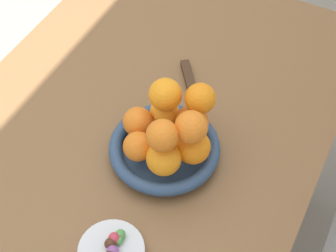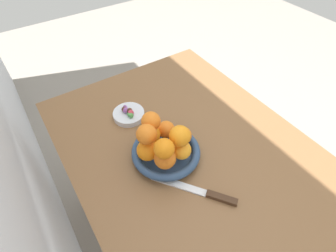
% 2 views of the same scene
% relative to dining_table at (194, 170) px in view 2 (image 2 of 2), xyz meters
% --- Properties ---
extents(ground_plane, '(6.00, 6.00, 0.00)m').
position_rel_dining_table_xyz_m(ground_plane, '(0.00, 0.00, -0.65)').
color(ground_plane, gray).
extents(dining_table, '(1.10, 0.76, 0.74)m').
position_rel_dining_table_xyz_m(dining_table, '(0.00, 0.00, 0.00)').
color(dining_table, brown).
rests_on(dining_table, ground_plane).
extents(fruit_bowl, '(0.22, 0.22, 0.04)m').
position_rel_dining_table_xyz_m(fruit_bowl, '(0.05, 0.09, 0.11)').
color(fruit_bowl, navy).
rests_on(fruit_bowl, dining_table).
extents(candy_dish, '(0.12, 0.12, 0.02)m').
position_rel_dining_table_xyz_m(candy_dish, '(0.28, 0.10, 0.10)').
color(candy_dish, silver).
rests_on(candy_dish, dining_table).
extents(orange_0, '(0.07, 0.07, 0.07)m').
position_rel_dining_table_xyz_m(orange_0, '(-0.00, 0.12, 0.16)').
color(orange_0, orange).
rests_on(orange_0, fruit_bowl).
extents(orange_1, '(0.06, 0.06, 0.06)m').
position_rel_dining_table_xyz_m(orange_1, '(-0.00, 0.06, 0.16)').
color(orange_1, orange).
rests_on(orange_1, fruit_bowl).
extents(orange_2, '(0.06, 0.06, 0.06)m').
position_rel_dining_table_xyz_m(orange_2, '(0.05, 0.03, 0.16)').
color(orange_2, orange).
rests_on(orange_2, fruit_bowl).
extents(orange_3, '(0.06, 0.06, 0.06)m').
position_rel_dining_table_xyz_m(orange_3, '(0.10, 0.05, 0.16)').
color(orange_3, orange).
rests_on(orange_3, fruit_bowl).
extents(orange_4, '(0.07, 0.07, 0.07)m').
position_rel_dining_table_xyz_m(orange_4, '(0.10, 0.11, 0.16)').
color(orange_4, orange).
rests_on(orange_4, fruit_bowl).
extents(orange_5, '(0.07, 0.07, 0.07)m').
position_rel_dining_table_xyz_m(orange_5, '(0.05, 0.15, 0.16)').
color(orange_5, orange).
rests_on(orange_5, fruit_bowl).
extents(orange_6, '(0.06, 0.06, 0.06)m').
position_rel_dining_table_xyz_m(orange_6, '(0.01, 0.07, 0.22)').
color(orange_6, orange).
rests_on(orange_6, orange_1).
extents(orange_7, '(0.06, 0.06, 0.06)m').
position_rel_dining_table_xyz_m(orange_7, '(0.10, 0.11, 0.22)').
color(orange_7, orange).
rests_on(orange_7, orange_4).
extents(orange_8, '(0.06, 0.06, 0.06)m').
position_rel_dining_table_xyz_m(orange_8, '(0.06, 0.14, 0.23)').
color(orange_8, orange).
rests_on(orange_8, orange_5).
extents(orange_9, '(0.06, 0.06, 0.06)m').
position_rel_dining_table_xyz_m(orange_9, '(-0.01, 0.13, 0.22)').
color(orange_9, orange).
rests_on(orange_9, orange_0).
extents(candy_ball_0, '(0.02, 0.02, 0.02)m').
position_rel_dining_table_xyz_m(candy_ball_0, '(0.26, 0.11, 0.12)').
color(candy_ball_0, '#4C9947').
rests_on(candy_ball_0, candy_dish).
extents(candy_ball_1, '(0.02, 0.02, 0.02)m').
position_rel_dining_table_xyz_m(candy_ball_1, '(0.28, 0.10, 0.12)').
color(candy_ball_1, gold).
rests_on(candy_ball_1, candy_dish).
extents(candy_ball_2, '(0.02, 0.02, 0.02)m').
position_rel_dining_table_xyz_m(candy_ball_2, '(0.25, 0.10, 0.12)').
color(candy_ball_2, '#4C9947').
rests_on(candy_ball_2, candy_dish).
extents(candy_ball_3, '(0.02, 0.02, 0.02)m').
position_rel_dining_table_xyz_m(candy_ball_3, '(0.29, 0.11, 0.12)').
color(candy_ball_3, '#8C4C99').
rests_on(candy_ball_3, candy_dish).
extents(candy_ball_4, '(0.02, 0.02, 0.02)m').
position_rel_dining_table_xyz_m(candy_ball_4, '(0.29, 0.11, 0.12)').
color(candy_ball_4, '#472819').
rests_on(candy_ball_4, candy_dish).
extents(candy_ball_5, '(0.02, 0.02, 0.02)m').
position_rel_dining_table_xyz_m(candy_ball_5, '(0.27, 0.10, 0.12)').
color(candy_ball_5, '#C6384C').
rests_on(candy_ball_5, candy_dish).
extents(candy_ball_6, '(0.02, 0.02, 0.02)m').
position_rel_dining_table_xyz_m(candy_ball_6, '(0.28, 0.10, 0.12)').
color(candy_ball_6, '#472819').
rests_on(candy_ball_6, candy_dish).
extents(candy_ball_7, '(0.02, 0.02, 0.02)m').
position_rel_dining_table_xyz_m(candy_ball_7, '(0.31, 0.10, 0.12)').
color(candy_ball_7, '#8C4C99').
rests_on(candy_ball_7, candy_dish).
extents(knife, '(0.22, 0.17, 0.01)m').
position_rel_dining_table_xyz_m(knife, '(-0.12, 0.07, 0.09)').
color(knife, '#3F2819').
rests_on(knife, dining_table).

